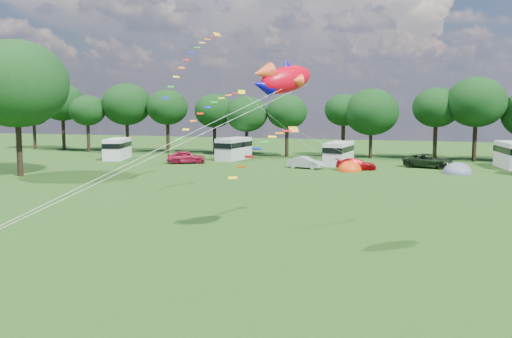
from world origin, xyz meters
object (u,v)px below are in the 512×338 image
(big_tree, at_px, (16,84))
(tent_orange, at_px, (349,171))
(fish_kite, at_px, (281,79))
(car_c, at_px, (356,164))
(campervan_b, at_px, (234,148))
(tent_greyblue, at_px, (457,173))
(campervan_c, at_px, (339,153))
(car_b, at_px, (305,163))
(campervan_a, at_px, (117,148))
(car_a, at_px, (186,157))
(car_d, at_px, (429,161))

(big_tree, relative_size, tent_orange, 4.52)
(fish_kite, bearing_deg, car_c, 37.62)
(campervan_b, height_order, tent_greyblue, campervan_b)
(campervan_c, height_order, tent_greyblue, campervan_c)
(car_b, relative_size, tent_orange, 1.25)
(car_b, xyz_separation_m, campervan_a, (-24.85, 3.13, 0.76))
(campervan_a, bearing_deg, car_c, -108.79)
(car_c, xyz_separation_m, campervan_b, (-16.01, 6.57, 0.85))
(car_b, bearing_deg, tent_orange, -86.73)
(fish_kite, bearing_deg, car_a, 68.20)
(car_b, height_order, car_d, car_d)
(big_tree, height_order, car_c, big_tree)
(tent_orange, xyz_separation_m, tent_greyblue, (10.86, 0.79, -0.00))
(campervan_a, relative_size, tent_greyblue, 1.71)
(tent_orange, bearing_deg, car_b, 170.48)
(car_c, relative_size, fish_kite, 1.16)
(big_tree, bearing_deg, campervan_b, 53.44)
(campervan_a, height_order, campervan_c, campervan_c)
(campervan_c, distance_m, tent_orange, 5.92)
(car_d, xyz_separation_m, campervan_b, (-23.54, 2.29, 0.71))
(tent_orange, height_order, tent_greyblue, tent_greyblue)
(car_c, bearing_deg, car_b, 70.10)
(big_tree, xyz_separation_m, car_a, (11.26, 15.03, -8.25))
(car_d, relative_size, tent_orange, 1.91)
(car_d, bearing_deg, campervan_c, 104.10)
(big_tree, xyz_separation_m, campervan_b, (15.33, 20.68, -7.55))
(tent_greyblue, bearing_deg, car_b, 179.87)
(tent_greyblue, height_order, fish_kite, fish_kite)
(car_a, bearing_deg, campervan_a, 54.37)
(campervan_a, bearing_deg, car_b, -110.32)
(campervan_b, distance_m, tent_orange, 17.22)
(campervan_a, xyz_separation_m, tent_greyblue, (40.65, -3.17, -1.39))
(tent_greyblue, bearing_deg, campervan_a, 175.55)
(campervan_a, xyz_separation_m, campervan_c, (27.86, 1.46, 0.01))
(big_tree, bearing_deg, tent_orange, 23.15)
(campervan_b, bearing_deg, car_c, -101.68)
(campervan_b, xyz_separation_m, campervan_c, (13.49, -2.10, -0.06))
(car_d, height_order, tent_orange, car_d)
(campervan_c, bearing_deg, big_tree, 130.87)
(campervan_b, bearing_deg, car_b, -111.92)
(campervan_c, xyz_separation_m, tent_orange, (1.93, -5.42, -1.40))
(car_a, relative_size, fish_kite, 1.28)
(car_c, distance_m, tent_orange, 1.27)
(tent_greyblue, bearing_deg, fish_kite, -107.69)
(campervan_b, relative_size, fish_kite, 1.65)
(car_c, distance_m, campervan_c, 5.19)
(car_a, xyz_separation_m, car_b, (14.55, -1.05, -0.12))
(campervan_a, relative_size, campervan_c, 1.02)
(car_a, xyz_separation_m, car_d, (27.61, 3.35, -0.00))
(car_a, height_order, car_b, car_a)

